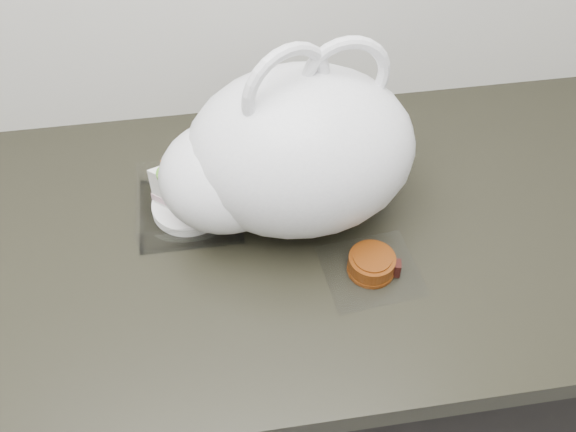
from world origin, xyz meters
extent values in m
cube|color=black|center=(0.00, 1.69, 0.43)|extent=(2.00, 0.60, 0.86)
cube|color=black|center=(0.00, 1.69, 0.88)|extent=(2.04, 0.64, 0.04)
cube|color=white|center=(0.03, 1.75, 0.90)|extent=(0.16, 0.16, 0.00)
cylinder|color=white|center=(0.03, 1.75, 0.91)|extent=(0.12, 0.12, 0.02)
ellipsoid|color=red|center=(0.04, 1.74, 1.00)|extent=(0.03, 0.03, 0.04)
cone|color=#2D7223|center=(0.04, 1.74, 1.02)|extent=(0.02, 0.02, 0.01)
cylinder|color=#4C932A|center=(0.01, 1.75, 0.99)|extent=(0.04, 0.04, 0.01)
cube|color=orange|center=(0.03, 1.77, 0.99)|extent=(0.06, 0.03, 0.01)
cube|color=white|center=(0.29, 1.59, 0.90)|extent=(0.15, 0.14, 0.00)
cylinder|color=#68280C|center=(0.29, 1.59, 0.92)|extent=(0.08, 0.08, 0.03)
cylinder|color=#68280C|center=(0.29, 1.59, 0.90)|extent=(0.09, 0.09, 0.01)
cylinder|color=#68280C|center=(0.29, 1.59, 0.93)|extent=(0.07, 0.07, 0.00)
cube|color=black|center=(0.32, 1.58, 0.91)|extent=(0.02, 0.02, 0.02)
ellipsoid|color=white|center=(0.21, 1.73, 1.03)|extent=(0.40, 0.34, 0.25)
ellipsoid|color=white|center=(0.10, 1.72, 1.00)|extent=(0.24, 0.22, 0.17)
torus|color=white|center=(0.19, 1.72, 1.14)|extent=(0.13, 0.08, 0.14)
torus|color=white|center=(0.27, 1.75, 1.14)|extent=(0.13, 0.03, 0.13)
camera|label=1|loc=(0.08, 1.04, 1.66)|focal=40.00mm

